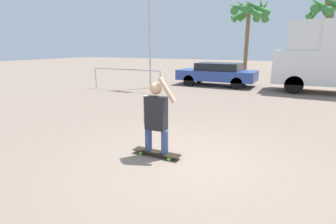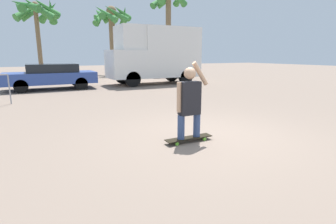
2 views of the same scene
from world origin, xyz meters
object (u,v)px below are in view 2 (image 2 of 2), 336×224
camper_van (156,54)px  palm_tree_near_van (169,6)px  person_skateboarder (189,99)px  palm_tree_far_left (36,12)px  parked_car_blue (51,76)px  palm_tree_center_background (111,20)px  skateboard (189,138)px

camper_van → palm_tree_near_van: 8.29m
palm_tree_near_van → person_skateboarder: bearing=-116.3°
camper_van → palm_tree_far_left: bearing=124.0°
parked_car_blue → palm_tree_center_background: 10.72m
palm_tree_near_van → palm_tree_center_background: palm_tree_near_van is taller
palm_tree_center_background → skateboard: bearing=-101.4°
camper_van → palm_tree_far_left: (-5.88, 8.71, 3.13)m
parked_car_blue → skateboard: bearing=-79.9°
camper_van → palm_tree_far_left: 10.96m
person_skateboarder → camper_van: 10.95m
skateboard → parked_car_blue: size_ratio=0.23×
camper_van → palm_tree_center_background: size_ratio=0.93×
skateboard → person_skateboarder: 0.80m
person_skateboarder → parked_car_blue: bearing=100.1°
palm_tree_near_van → skateboard: bearing=-116.2°
parked_car_blue → palm_tree_near_van: size_ratio=0.60×
palm_tree_near_van → palm_tree_far_left: size_ratio=1.20×
camper_van → palm_tree_far_left: palm_tree_far_left is taller
person_skateboarder → palm_tree_near_van: bearing=63.7°
person_skateboarder → palm_tree_far_left: (-1.90, 18.87, 4.04)m
camper_van → palm_tree_center_background: palm_tree_center_background is taller
palm_tree_far_left → parked_car_blue: bearing=-89.5°
person_skateboarder → palm_tree_far_left: 19.39m
parked_car_blue → palm_tree_center_background: size_ratio=0.74×
skateboard → camper_van: size_ratio=0.19×
palm_tree_far_left → palm_tree_near_van: bearing=-14.6°
parked_car_blue → palm_tree_near_van: palm_tree_near_van is taller
skateboard → parked_car_blue: bearing=100.1°
palm_tree_near_van → palm_tree_far_left: palm_tree_near_van is taller
person_skateboarder → palm_tree_far_left: size_ratio=0.26×
skateboard → parked_car_blue: (-1.82, 10.25, 0.62)m
person_skateboarder → palm_tree_far_left: palm_tree_far_left is taller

